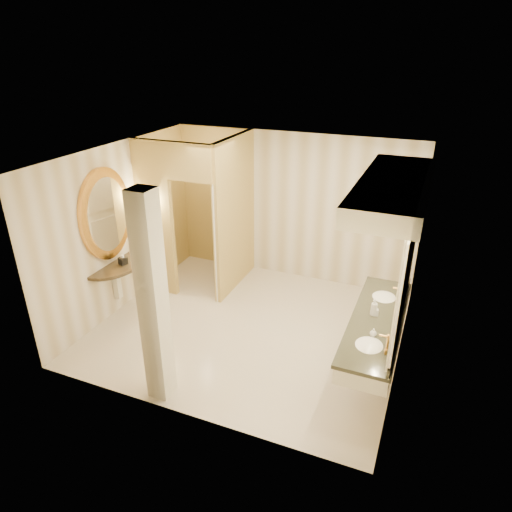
{
  "coord_description": "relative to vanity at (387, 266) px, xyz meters",
  "views": [
    {
      "loc": [
        2.39,
        -5.54,
        4.05
      ],
      "look_at": [
        0.03,
        0.2,
        1.16
      ],
      "focal_mm": 32.0,
      "sensor_mm": 36.0,
      "label": 1
    }
  ],
  "objects": [
    {
      "name": "wall_sconce",
      "position": [
        -3.9,
        0.83,
        0.1
      ],
      "size": [
        0.14,
        0.14,
        0.42
      ],
      "color": "gold",
      "rests_on": "toilet_closet"
    },
    {
      "name": "soap_bottle_a",
      "position": [
        -0.06,
        0.07,
        -0.68
      ],
      "size": [
        0.08,
        0.08,
        0.14
      ],
      "primitive_type": "imported",
      "rotation": [
        0.0,
        0.0,
        0.28
      ],
      "color": "beige",
      "rests_on": "vanity"
    },
    {
      "name": "soap_bottle_c",
      "position": [
        -0.09,
        0.07,
        -0.63
      ],
      "size": [
        0.12,
        0.12,
        0.24
      ],
      "primitive_type": "imported",
      "rotation": [
        0.0,
        0.0,
        -0.41
      ],
      "color": "#C6B28C",
      "rests_on": "vanity"
    },
    {
      "name": "wall_left",
      "position": [
        -4.23,
        0.4,
        -0.28
      ],
      "size": [
        0.02,
        4.0,
        2.7
      ],
      "primitive_type": "cube",
      "color": "silver",
      "rests_on": "floor"
    },
    {
      "name": "vanity",
      "position": [
        0.0,
        0.0,
        0.0
      ],
      "size": [
        0.75,
        2.42,
        2.09
      ],
      "color": "silver",
      "rests_on": "floor"
    },
    {
      "name": "soap_bottle_b",
      "position": [
        -0.02,
        -0.4,
        -0.7
      ],
      "size": [
        0.09,
        0.09,
        0.11
      ],
      "primitive_type": "imported",
      "rotation": [
        0.0,
        0.0,
        -0.12
      ],
      "color": "silver",
      "rests_on": "vanity"
    },
    {
      "name": "floor",
      "position": [
        -1.98,
        0.4,
        -1.63
      ],
      "size": [
        4.5,
        4.5,
        0.0
      ],
      "primitive_type": "plane",
      "color": "beige",
      "rests_on": "ground"
    },
    {
      "name": "toilet_closet",
      "position": [
        -3.1,
        1.37,
        -0.24
      ],
      "size": [
        1.5,
        1.55,
        2.7
      ],
      "color": "tan",
      "rests_on": "floor"
    },
    {
      "name": "toilet",
      "position": [
        -3.09,
        2.06,
        -1.28
      ],
      "size": [
        0.48,
        0.72,
        0.69
      ],
      "primitive_type": "imported",
      "rotation": [
        0.0,
        0.0,
        3.3
      ],
      "color": "white",
      "rests_on": "floor"
    },
    {
      "name": "console_shelf",
      "position": [
        -4.19,
        0.04,
        -0.28
      ],
      "size": [
        1.11,
        1.11,
        2.0
      ],
      "color": "black",
      "rests_on": "floor"
    },
    {
      "name": "ceiling",
      "position": [
        -1.98,
        0.4,
        1.07
      ],
      "size": [
        4.5,
        4.5,
        0.0
      ],
      "primitive_type": "plane",
      "rotation": [
        3.14,
        0.0,
        0.0
      ],
      "color": "white",
      "rests_on": "wall_back"
    },
    {
      "name": "wall_right",
      "position": [
        0.27,
        0.4,
        -0.28
      ],
      "size": [
        0.02,
        4.0,
        2.7
      ],
      "primitive_type": "cube",
      "color": "silver",
      "rests_on": "floor"
    },
    {
      "name": "pillar",
      "position": [
        -2.43,
        -1.37,
        -0.28
      ],
      "size": [
        0.27,
        0.27,
        2.7
      ],
      "primitive_type": "cube",
      "color": "silver",
      "rests_on": "floor"
    },
    {
      "name": "wall_front",
      "position": [
        -1.98,
        -1.6,
        -0.28
      ],
      "size": [
        4.5,
        0.02,
        2.7
      ],
      "primitive_type": "cube",
      "color": "silver",
      "rests_on": "floor"
    },
    {
      "name": "wall_back",
      "position": [
        -1.98,
        2.4,
        -0.28
      ],
      "size": [
        4.5,
        0.02,
        2.7
      ],
      "primitive_type": "cube",
      "color": "silver",
      "rests_on": "floor"
    },
    {
      "name": "tissue_box",
      "position": [
        -4.01,
        0.08,
        -0.7
      ],
      "size": [
        0.15,
        0.15,
        0.11
      ],
      "primitive_type": "cube",
      "rotation": [
        0.0,
        0.0,
        -0.34
      ],
      "color": "black",
      "rests_on": "console_shelf"
    }
  ]
}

